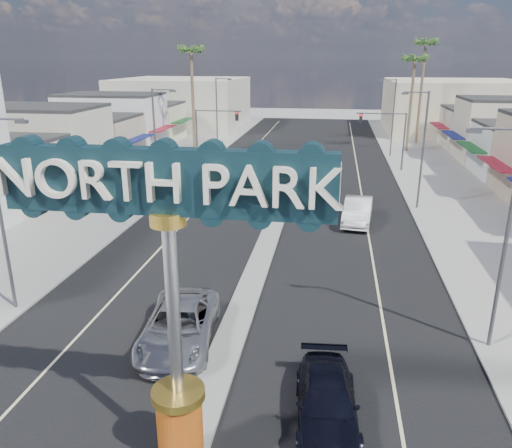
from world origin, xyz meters
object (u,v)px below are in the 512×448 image
(palm_left_far, at_px, (191,56))
(streetlight_l_far, at_px, (218,111))
(palm_right_far, at_px, (425,49))
(streetlight_l_mid, at_px, (157,138))
(traffic_signal_right, at_px, (387,130))
(palm_right_mid, at_px, (415,64))
(suv_right, at_px, (327,402))
(car_parked_right, at_px, (358,211))
(traffic_signal_left, at_px, (213,126))
(car_parked_left, at_px, (213,196))
(gateway_sign, at_px, (171,280))
(suv_left, at_px, (179,325))
(streetlight_l_near, at_px, (2,207))
(streetlight_r_mid, at_px, (421,145))
(streetlight_r_far, at_px, (392,114))
(streetlight_r_near, at_px, (503,231))

(palm_left_far, bearing_deg, streetlight_l_far, 37.92)
(palm_left_far, distance_m, palm_right_far, 30.48)
(streetlight_l_mid, height_order, palm_right_far, palm_right_far)
(traffic_signal_right, xyz_separation_m, palm_right_mid, (3.82, 12.01, 6.33))
(suv_right, xyz_separation_m, car_parked_right, (1.72, 21.19, 0.18))
(streetlight_l_far, relative_size, suv_right, 1.83)
(streetlight_l_far, bearing_deg, car_parked_right, -58.23)
(traffic_signal_left, distance_m, palm_right_mid, 26.01)
(car_parked_left, bearing_deg, gateway_sign, -85.16)
(streetlight_l_mid, bearing_deg, traffic_signal_left, 84.90)
(streetlight_l_mid, height_order, suv_left, streetlight_l_mid)
(streetlight_l_near, height_order, suv_left, streetlight_l_near)
(streetlight_l_mid, height_order, palm_left_far, palm_left_far)
(streetlight_r_mid, distance_m, streetlight_r_far, 22.00)
(palm_right_far, bearing_deg, traffic_signal_left, -143.33)
(streetlight_r_mid, distance_m, palm_right_far, 33.14)
(suv_right, bearing_deg, palm_right_mid, 75.95)
(streetlight_l_near, xyz_separation_m, streetlight_r_mid, (20.87, 20.00, 0.00))
(suv_right, bearing_deg, streetlight_l_near, 155.25)
(traffic_signal_right, bearing_deg, suv_left, -107.44)
(streetlight_r_near, height_order, palm_right_far, palm_right_far)
(suv_left, relative_size, car_parked_right, 1.12)
(streetlight_l_far, distance_m, streetlight_r_far, 20.87)
(traffic_signal_right, bearing_deg, suv_right, -97.35)
(traffic_signal_left, distance_m, traffic_signal_right, 18.37)
(streetlight_l_mid, xyz_separation_m, streetlight_r_mid, (20.87, 0.00, 0.00))
(traffic_signal_left, xyz_separation_m, palm_right_far, (24.18, 18.01, 8.11))
(palm_right_far, bearing_deg, car_parked_left, -121.39)
(traffic_signal_right, height_order, streetlight_l_mid, streetlight_l_mid)
(palm_right_far, bearing_deg, car_parked_right, -104.21)
(streetlight_r_near, xyz_separation_m, suv_left, (-12.46, -1.69, -4.22))
(gateway_sign, xyz_separation_m, suv_right, (4.10, 2.58, -5.22))
(traffic_signal_right, xyz_separation_m, suv_left, (-11.21, -35.68, -3.43))
(palm_right_far, distance_m, suv_right, 59.62)
(streetlight_l_mid, height_order, streetlight_l_far, same)
(streetlight_l_mid, xyz_separation_m, car_parked_left, (4.93, -1.60, -4.30))
(streetlight_l_mid, distance_m, suv_left, 23.64)
(palm_left_far, height_order, palm_right_mid, palm_left_far)
(palm_right_far, relative_size, car_parked_right, 2.61)
(streetlight_l_far, bearing_deg, streetlight_l_near, -90.00)
(traffic_signal_right, bearing_deg, palm_left_far, 164.85)
(car_parked_left, bearing_deg, palm_right_mid, 49.24)
(traffic_signal_right, distance_m, car_parked_left, 21.71)
(palm_right_mid, distance_m, car_parked_right, 32.57)
(streetlight_r_mid, bearing_deg, traffic_signal_right, 95.10)
(streetlight_l_mid, distance_m, streetlight_r_mid, 20.87)
(palm_left_far, bearing_deg, streetlight_l_near, -86.33)
(streetlight_l_near, xyz_separation_m, car_parked_left, (4.93, 18.40, -4.30))
(streetlight_r_mid, relative_size, suv_left, 1.48)
(palm_right_mid, distance_m, car_parked_left, 34.65)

